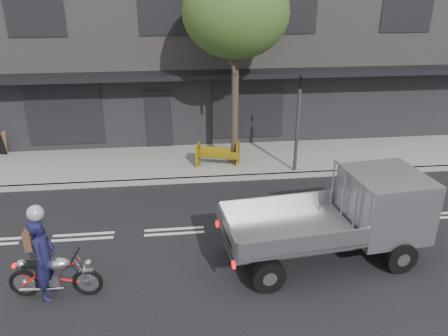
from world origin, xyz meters
TOP-DOWN VIEW (x-y plane):
  - ground at (0.00, 0.00)m, footprint 80.00×80.00m
  - sidewalk at (0.00, 4.70)m, footprint 32.00×3.20m
  - kerb at (0.00, 3.10)m, footprint 32.00×0.20m
  - building_main at (0.00, 11.30)m, footprint 26.00×10.00m
  - street_tree at (2.20, 4.20)m, footprint 3.40×3.40m
  - traffic_light_pole at (4.20, 3.35)m, footprint 0.12×0.12m
  - motorcycle at (-2.51, -2.30)m, footprint 1.99×0.58m
  - rider at (-2.66, -2.30)m, footprint 0.50×0.71m
  - flatbed_ute at (4.60, -1.53)m, footprint 4.90×2.40m
  - construction_barrier at (1.61, 3.92)m, footprint 1.63×1.02m

SIDE VIEW (x-z plane):
  - ground at x=0.00m, z-range 0.00..0.00m
  - sidewalk at x=0.00m, z-range 0.00..0.15m
  - kerb at x=0.00m, z-range 0.00..0.15m
  - motorcycle at x=-2.51m, z-range 0.01..1.04m
  - construction_barrier at x=1.61m, z-range 0.15..1.00m
  - rider at x=-2.66m, z-range 0.00..1.86m
  - flatbed_ute at x=4.60m, z-range 0.15..2.35m
  - traffic_light_pole at x=4.20m, z-range -0.10..3.40m
  - building_main at x=0.00m, z-range 0.00..8.00m
  - street_tree at x=2.20m, z-range 1.90..8.65m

